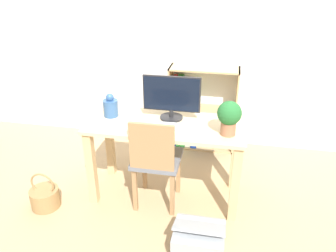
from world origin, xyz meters
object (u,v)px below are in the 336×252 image
Objects in this scene: basket at (45,197)px; storage_box at (199,240)px; monitor at (172,96)px; potted_plant at (229,116)px; chair at (156,159)px; bookshelf at (190,115)px; vase at (111,107)px; keyboard at (170,127)px.

basket is 1.41m from storage_box.
monitor is 1.43m from basket.
potted_plant reaches higher than chair.
chair is 1.16m from bookshelf.
vase is at bearing -174.17° from monitor.
bookshelf is 2.75× the size of basket.
potted_plant reaches higher than storage_box.
potted_plant is at bearing 7.29° from chair.
vase is at bearing 171.05° from potted_plant.
monitor is at bearing 5.83° from vase.
storage_box is at bearing -38.25° from vase.
keyboard is at bearing -84.07° from monitor.
potted_plant is at bearing -68.26° from bookshelf.
monitor reaches higher than chair.
storage_box is (0.33, -0.56, -0.63)m from keyboard.
chair reaches higher than keyboard.
vase is 0.61m from chair.
chair is (0.45, -0.23, -0.34)m from vase.
vase is 0.24× the size of chair.
vase is at bearing 166.52° from keyboard.
monitor is 0.55m from chair.
monitor is 1.02m from bookshelf.
bookshelf is (0.05, 1.04, -0.35)m from keyboard.
storage_box is (0.35, -0.75, -0.83)m from monitor.
keyboard is at bearing -92.49° from bookshelf.
keyboard is at bearing 45.28° from chair.
bookshelf is (0.06, 0.86, -0.55)m from monitor.
storage_box is at bearing -65.21° from monitor.
chair is 0.91× the size of bookshelf.
storage_box is (0.43, -0.46, -0.37)m from chair.
potted_plant is at bearing 74.49° from storage_box.
bookshelf reaches higher than basket.
bookshelf is (-0.43, 1.07, -0.50)m from potted_plant.
basket is at bearing -154.69° from monitor.
potted_plant is 0.74× the size of storage_box.
bookshelf is (0.60, 0.91, -0.43)m from vase.
keyboard is at bearing -13.48° from vase.
vase is 0.76× the size of potted_plant.
basket is (-1.54, -0.28, -0.80)m from potted_plant.
storage_box is at bearing -10.32° from basket.
monitor is 0.52× the size of bookshelf.
monitor reaches higher than potted_plant.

